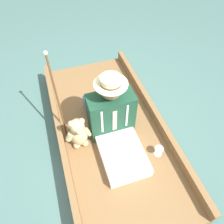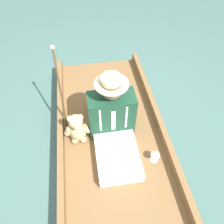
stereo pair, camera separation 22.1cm
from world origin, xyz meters
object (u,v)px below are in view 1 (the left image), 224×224
(seated_person, at_px, (114,122))
(wine_glass, at_px, (159,150))
(teddy_bear, at_px, (79,133))
(walking_cane, at_px, (55,91))

(seated_person, xyz_separation_m, wine_glass, (-0.37, 0.35, -0.19))
(teddy_bear, xyz_separation_m, wine_glass, (-0.74, 0.38, -0.12))
(wine_glass, bearing_deg, walking_cane, -39.52)
(walking_cane, bearing_deg, seated_person, 143.89)
(seated_person, bearing_deg, teddy_bear, 2.06)
(seated_person, distance_m, wine_glass, 0.55)
(teddy_bear, bearing_deg, seated_person, 176.55)
(seated_person, relative_size, wine_glass, 7.93)
(teddy_bear, bearing_deg, wine_glass, 153.25)
(teddy_bear, distance_m, walking_cane, 0.48)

